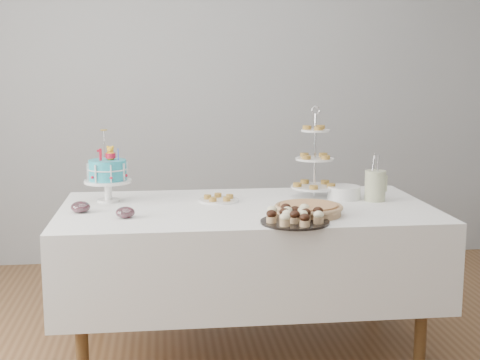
{
  "coord_description": "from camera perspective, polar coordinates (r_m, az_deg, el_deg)",
  "views": [
    {
      "loc": [
        -0.44,
        -3.07,
        1.48
      ],
      "look_at": [
        -0.04,
        0.3,
        0.91
      ],
      "focal_mm": 50.0,
      "sensor_mm": 36.0,
      "label": 1
    }
  ],
  "objects": [
    {
      "name": "pie",
      "position": [
        3.29,
        5.88,
        -2.46
      ],
      "size": [
        0.34,
        0.34,
        0.05
      ],
      "color": "tan",
      "rests_on": "table"
    },
    {
      "name": "birthday_cake",
      "position": [
        3.64,
        -11.2,
        -0.21
      ],
      "size": [
        0.25,
        0.25,
        0.39
      ],
      "rotation": [
        0.0,
        0.0,
        0.24
      ],
      "color": "white",
      "rests_on": "table"
    },
    {
      "name": "pastry_plate",
      "position": [
        3.6,
        -1.81,
        -1.6
      ],
      "size": [
        0.22,
        0.22,
        0.03
      ],
      "color": "white",
      "rests_on": "table"
    },
    {
      "name": "plate_stack",
      "position": [
        3.71,
        8.86,
        -1.06
      ],
      "size": [
        0.18,
        0.18,
        0.07
      ],
      "color": "white",
      "rests_on": "table"
    },
    {
      "name": "cupcake_tray",
      "position": [
        3.11,
        4.71,
        -3.04
      ],
      "size": [
        0.32,
        0.32,
        0.07
      ],
      "color": "black",
      "rests_on": "table"
    },
    {
      "name": "tiered_stand",
      "position": [
        3.71,
        6.4,
        1.76
      ],
      "size": [
        0.26,
        0.26,
        0.51
      ],
      "color": "silver",
      "rests_on": "table"
    },
    {
      "name": "utensil_pitcher",
      "position": [
        3.67,
        11.47,
        -0.37
      ],
      "size": [
        0.12,
        0.11,
        0.25
      ],
      "rotation": [
        0.0,
        0.0,
        -0.33
      ],
      "color": "silver",
      "rests_on": "table"
    },
    {
      "name": "jam_bowl_b",
      "position": [
        3.25,
        -9.76,
        -2.76
      ],
      "size": [
        0.09,
        0.09,
        0.05
      ],
      "color": "silver",
      "rests_on": "table"
    },
    {
      "name": "table",
      "position": [
        3.53,
        0.57,
        -5.88
      ],
      "size": [
        1.92,
        1.02,
        0.77
      ],
      "color": "white",
      "rests_on": "floor"
    },
    {
      "name": "jam_bowl_a",
      "position": [
        3.41,
        -13.45,
        -2.27
      ],
      "size": [
        0.1,
        0.1,
        0.06
      ],
      "color": "silver",
      "rests_on": "table"
    },
    {
      "name": "walls",
      "position": [
        3.1,
        1.31,
        7.13
      ],
      "size": [
        5.04,
        4.04,
        2.7
      ],
      "color": "#939597",
      "rests_on": "floor"
    }
  ]
}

